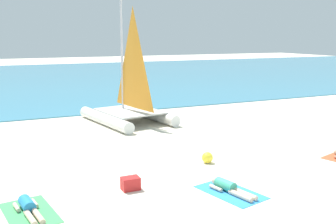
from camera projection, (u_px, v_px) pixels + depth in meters
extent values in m
plane|color=beige|center=(131.00, 119.00, 20.55)|extent=(120.00, 120.00, 0.00)
cube|color=teal|center=(59.00, 78.00, 40.20)|extent=(120.00, 40.00, 0.05)
cylinder|color=white|center=(105.00, 119.00, 19.25)|extent=(1.41, 4.81, 0.55)
cylinder|color=white|center=(149.00, 114.00, 20.66)|extent=(1.41, 4.81, 0.55)
cube|color=silver|center=(130.00, 111.00, 19.72)|extent=(3.03, 3.47, 0.07)
cylinder|color=silver|center=(122.00, 53.00, 19.73)|extent=(0.11, 0.11, 5.70)
pyramid|color=orange|center=(133.00, 58.00, 18.86)|extent=(0.53, 2.48, 4.79)
cube|color=#4CB266|center=(30.00, 213.00, 9.73)|extent=(1.38, 2.05, 0.01)
cylinder|color=#268CCC|center=(27.00, 204.00, 9.86)|extent=(0.39, 0.66, 0.30)
sphere|color=beige|center=(23.00, 198.00, 10.20)|extent=(0.22, 0.22, 0.22)
cylinder|color=beige|center=(30.00, 218.00, 9.29)|extent=(0.26, 0.79, 0.14)
cylinder|color=beige|center=(38.00, 216.00, 9.39)|extent=(0.26, 0.79, 0.14)
cylinder|color=beige|center=(17.00, 207.00, 9.89)|extent=(0.17, 0.46, 0.10)
cylinder|color=beige|center=(35.00, 203.00, 10.12)|extent=(0.17, 0.46, 0.10)
cube|color=#338CD8|center=(230.00, 192.00, 11.00)|extent=(1.50, 2.10, 0.01)
cylinder|color=#3FB28C|center=(225.00, 185.00, 11.13)|extent=(0.43, 0.67, 0.30)
sphere|color=beige|center=(215.00, 181.00, 11.45)|extent=(0.22, 0.22, 0.22)
cylinder|color=beige|center=(241.00, 196.00, 10.58)|extent=(0.31, 0.79, 0.14)
cylinder|color=beige|center=(245.00, 194.00, 10.69)|extent=(0.31, 0.79, 0.14)
cylinder|color=beige|center=(216.00, 188.00, 11.13)|extent=(0.20, 0.46, 0.10)
cylinder|color=beige|center=(227.00, 184.00, 11.40)|extent=(0.20, 0.46, 0.10)
sphere|color=yellow|center=(207.00, 158.00, 13.51)|extent=(0.38, 0.38, 0.38)
cube|color=red|center=(131.00, 183.00, 11.18)|extent=(0.50, 0.36, 0.36)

